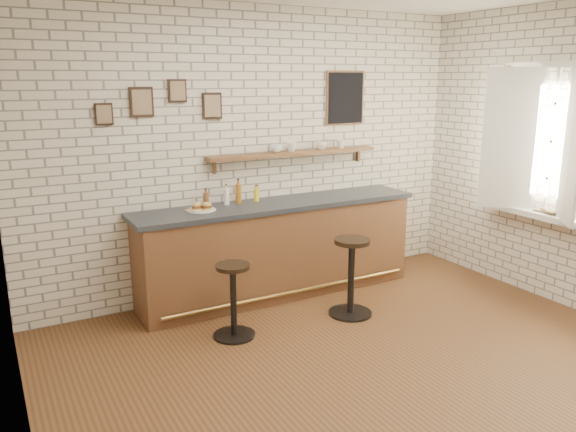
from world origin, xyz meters
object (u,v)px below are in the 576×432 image
object	(u,v)px
bitters_bottle_brown	(206,200)
bar_stool_left	(233,298)
shelf_cup_a	(276,148)
shelf_cup_c	(322,145)
bar_counter	(279,248)
bar_stool_right	(351,274)
shelf_cup_b	(291,147)
sandwich_plate	(201,210)
bitters_bottle_amber	(238,193)
bitters_bottle_white	(226,196)
book_lower	(544,212)
condiment_bottle_yellow	(256,194)
ciabatta_sandwich	(202,206)
shelf_cup_d	(341,144)
book_upper	(544,210)

from	to	relation	value
bitters_bottle_brown	bar_stool_left	xyz separation A→B (m)	(-0.10, -0.88, -0.72)
shelf_cup_a	shelf_cup_c	size ratio (longest dim) A/B	0.99
bar_counter	shelf_cup_c	xyz separation A→B (m)	(0.65, 0.20, 1.04)
bar_stool_right	shelf_cup_b	bearing A→B (deg)	94.82
sandwich_plate	bitters_bottle_amber	world-z (taller)	bitters_bottle_amber
bitters_bottle_white	shelf_cup_c	size ratio (longest dim) A/B	1.86
sandwich_plate	book_lower	xyz separation A→B (m)	(3.13, -1.49, -0.07)
condiment_bottle_yellow	bar_stool_right	size ratio (longest dim) A/B	0.23
ciabatta_sandwich	bitters_bottle_amber	xyz separation A→B (m)	(0.45, 0.12, 0.06)
bar_counter	shelf_cup_b	size ratio (longest dim) A/B	28.23
ciabatta_sandwich	shelf_cup_c	size ratio (longest dim) A/B	1.80
condiment_bottle_yellow	book_lower	size ratio (longest dim) A/B	0.72
shelf_cup_d	shelf_cup_b	bearing A→B (deg)	177.18
bar_stool_left	shelf_cup_b	bearing A→B (deg)	39.81
sandwich_plate	book_lower	world-z (taller)	sandwich_plate
sandwich_plate	bar_stool_right	distance (m)	1.59
bitters_bottle_brown	book_lower	size ratio (longest dim) A/B	0.78
bitters_bottle_brown	book_upper	xyz separation A→B (m)	(3.03, -1.61, -0.13)
bar_stool_right	condiment_bottle_yellow	bearing A→B (deg)	118.61
bitters_bottle_brown	condiment_bottle_yellow	size ratio (longest dim) A/B	1.08
bar_stool_left	book_upper	bearing A→B (deg)	-13.15
shelf_cup_a	shelf_cup_b	distance (m)	0.19
condiment_bottle_yellow	bitters_bottle_brown	bearing A→B (deg)	180.00
bar_counter	bitters_bottle_white	size ratio (longest dim) A/B	14.61
book_upper	bitters_bottle_white	bearing A→B (deg)	179.33
bar_counter	condiment_bottle_yellow	xyz separation A→B (m)	(-0.18, 0.15, 0.58)
bitters_bottle_white	condiment_bottle_yellow	xyz separation A→B (m)	(0.34, -0.00, -0.01)
bar_stool_left	shelf_cup_c	size ratio (longest dim) A/B	5.97
bar_stool_right	book_upper	bearing A→B (deg)	-18.01
bitters_bottle_amber	shelf_cup_a	world-z (taller)	shelf_cup_a
condiment_bottle_yellow	shelf_cup_c	world-z (taller)	shelf_cup_c
bar_counter	shelf_cup_c	distance (m)	1.24
bar_counter	bar_stool_right	world-z (taller)	bar_counter
ciabatta_sandwich	bar_stool_right	distance (m)	1.60
shelf_cup_d	bar_stool_left	bearing A→B (deg)	-154.89
sandwich_plate	bitters_bottle_white	world-z (taller)	bitters_bottle_white
sandwich_plate	book_lower	bearing A→B (deg)	-25.49
bar_stool_right	shelf_cup_b	xyz separation A→B (m)	(-0.09, 1.03, 1.14)
sandwich_plate	bitters_bottle_brown	xyz separation A→B (m)	(0.10, 0.12, 0.07)
shelf_cup_a	bar_stool_right	bearing A→B (deg)	-98.66
sandwich_plate	shelf_cup_b	world-z (taller)	shelf_cup_b
book_lower	condiment_bottle_yellow	bearing A→B (deg)	138.88
shelf_cup_b	book_lower	distance (m)	2.68
bitters_bottle_white	book_lower	world-z (taller)	bitters_bottle_white
ciabatta_sandwich	bitters_bottle_amber	size ratio (longest dim) A/B	0.80
shelf_cup_a	bitters_bottle_brown	bearing A→B (deg)	159.95
bar_stool_left	bar_counter	bearing A→B (deg)	40.76
shelf_cup_c	book_upper	distance (m)	2.40
shelf_cup_a	book_upper	size ratio (longest dim) A/B	0.50
shelf_cup_c	bar_stool_left	bearing A→B (deg)	136.99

